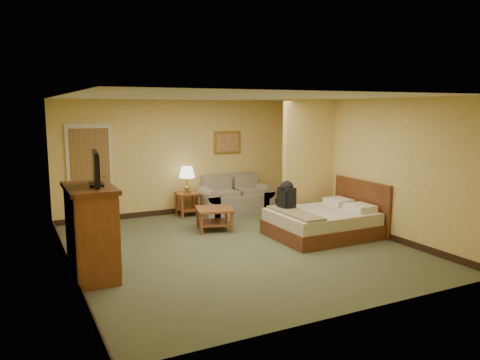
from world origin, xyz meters
TOP-DOWN VIEW (x-y plane):
  - floor at (0.00, 0.00)m, footprint 6.00×6.00m
  - ceiling at (0.00, 0.00)m, footprint 6.00×6.00m
  - back_wall at (0.00, 3.00)m, footprint 5.50×0.02m
  - left_wall at (-2.75, 0.00)m, footprint 0.02×6.00m
  - right_wall at (2.75, 0.00)m, footprint 0.02×6.00m
  - partition at (2.15, 0.93)m, footprint 1.20×0.15m
  - door at (-1.95, 2.96)m, footprint 0.94×0.16m
  - baseboard at (0.00, 2.99)m, footprint 5.50×0.02m
  - loveseat at (1.23, 2.57)m, footprint 1.70×0.79m
  - side_table at (0.08, 2.65)m, footprint 0.49×0.49m
  - table_lamp at (0.08, 2.65)m, footprint 0.35×0.35m
  - coffee_table at (0.13, 1.25)m, footprint 0.84×0.84m
  - wall_picture at (1.23, 2.97)m, footprint 0.69×0.04m
  - dresser at (-2.48, -0.34)m, footprint 0.65×1.25m
  - tv at (-2.38, -0.34)m, footprint 0.24×0.80m
  - bed at (1.82, -0.10)m, footprint 1.91×1.57m
  - backpack at (1.25, 0.33)m, footprint 0.25×0.34m

SIDE VIEW (x-z plane):
  - floor at x=0.00m, z-range 0.00..0.00m
  - baseboard at x=0.00m, z-range 0.00..0.12m
  - bed at x=1.82m, z-range -0.23..0.78m
  - loveseat at x=1.23m, z-range -0.15..0.71m
  - coffee_table at x=0.13m, z-range 0.10..0.54m
  - side_table at x=0.08m, z-range 0.09..0.62m
  - dresser at x=-2.48m, z-range 0.01..1.34m
  - backpack at x=1.25m, z-range 0.51..1.06m
  - table_lamp at x=0.08m, z-range 0.69..1.27m
  - door at x=-1.95m, z-range -0.02..2.08m
  - back_wall at x=0.00m, z-range 0.00..2.60m
  - left_wall at x=-2.75m, z-range 0.00..2.60m
  - right_wall at x=2.75m, z-range 0.00..2.60m
  - partition at x=2.15m, z-range 0.00..2.60m
  - tv at x=-2.38m, z-range 1.31..1.81m
  - wall_picture at x=1.23m, z-range 1.33..1.87m
  - ceiling at x=0.00m, z-range 2.60..2.60m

